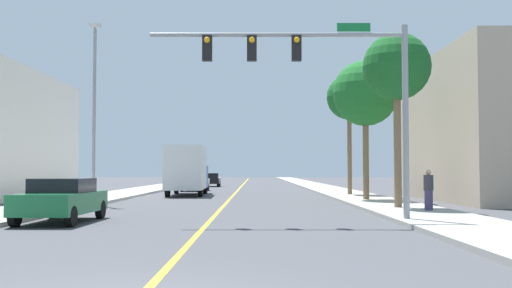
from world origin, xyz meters
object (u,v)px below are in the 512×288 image
object	(u,v)px
palm_far	(349,98)
palm_near	(396,68)
car_white	(195,182)
delivery_truck	(187,170)
traffic_signal_mast	(320,73)
car_black	(210,180)
street_lamp	(94,103)
palm_mid	(365,94)
pedestrian	(428,190)
car_green	(61,199)

from	to	relation	value
palm_far	palm_near	bearing A→B (deg)	-90.47
car_white	delivery_truck	distance (m)	8.76
car_white	palm_far	bearing A→B (deg)	-40.03
traffic_signal_mast	palm_near	size ratio (longest dim) A/B	1.14
car_white	car_black	bearing A→B (deg)	91.08
street_lamp	car_white	world-z (taller)	street_lamp
palm_far	palm_mid	bearing A→B (deg)	-91.67
street_lamp	delivery_truck	world-z (taller)	street_lamp
palm_far	pedestrian	distance (m)	16.55
car_green	car_white	xyz separation A→B (m)	(1.37, 29.42, 0.03)
palm_mid	delivery_truck	bearing A→B (deg)	142.26
street_lamp	car_green	xyz separation A→B (m)	(1.71, -10.00, -4.31)
palm_far	traffic_signal_mast	bearing A→B (deg)	-101.68
delivery_truck	pedestrian	size ratio (longest dim) A/B	5.02
street_lamp	pedestrian	size ratio (longest dim) A/B	5.63
car_green	pedestrian	size ratio (longest dim) A/B	2.70
palm_mid	car_black	size ratio (longest dim) A/B	1.76
car_white	pedestrian	bearing A→B (deg)	-63.20
street_lamp	pedestrian	distance (m)	16.68
delivery_truck	car_green	bearing A→B (deg)	-96.30
palm_mid	palm_far	xyz separation A→B (m)	(0.20, 6.81, 0.61)
car_green	delivery_truck	size ratio (longest dim) A/B	0.54
palm_far	car_green	bearing A→B (deg)	-123.06
palm_far	car_white	world-z (taller)	palm_far
palm_far	pedestrian	xyz separation A→B (m)	(0.62, -15.58, -5.53)
palm_near	car_white	distance (m)	26.74
street_lamp	palm_near	size ratio (longest dim) A/B	1.20
car_black	car_green	bearing A→B (deg)	-92.92
traffic_signal_mast	street_lamp	xyz separation A→B (m)	(-10.23, 10.24, 0.14)
palm_near	traffic_signal_mast	bearing A→B (deg)	-123.63
delivery_truck	pedestrian	xyz separation A→B (m)	(11.46, -17.01, -0.80)
traffic_signal_mast	street_lamp	distance (m)	14.47
palm_far	car_black	xyz separation A→B (m)	(-10.93, 23.45, -5.74)
traffic_signal_mast	palm_mid	bearing A→B (deg)	73.20
delivery_truck	traffic_signal_mast	bearing A→B (deg)	-73.59
street_lamp	palm_far	bearing A→B (deg)	33.07
street_lamp	pedestrian	bearing A→B (deg)	-22.93
car_black	pedestrian	bearing A→B (deg)	-74.26
traffic_signal_mast	palm_far	world-z (taller)	palm_far
car_black	pedestrian	xyz separation A→B (m)	(11.55, -39.03, 0.21)
street_lamp	car_green	distance (m)	11.02
palm_mid	pedestrian	bearing A→B (deg)	-84.68
car_black	traffic_signal_mast	bearing A→B (deg)	-81.63
car_green	pedestrian	distance (m)	13.68
palm_mid	car_green	bearing A→B (deg)	-134.73
palm_mid	traffic_signal_mast	bearing A→B (deg)	-106.80
car_green	pedestrian	xyz separation A→B (m)	(13.17, 3.70, 0.18)
traffic_signal_mast	delivery_truck	distance (m)	22.26
street_lamp	pedestrian	world-z (taller)	street_lamp
car_green	palm_near	bearing A→B (deg)	-154.39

